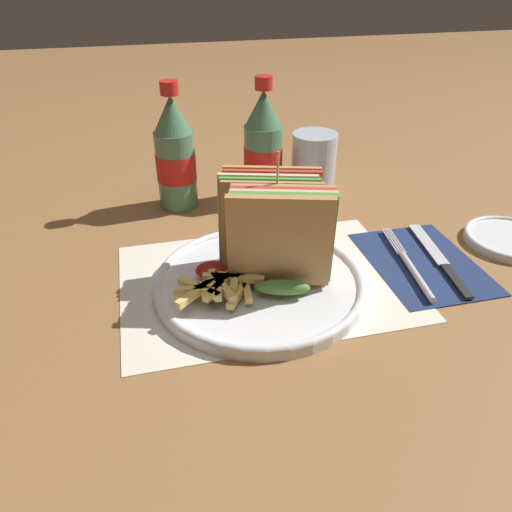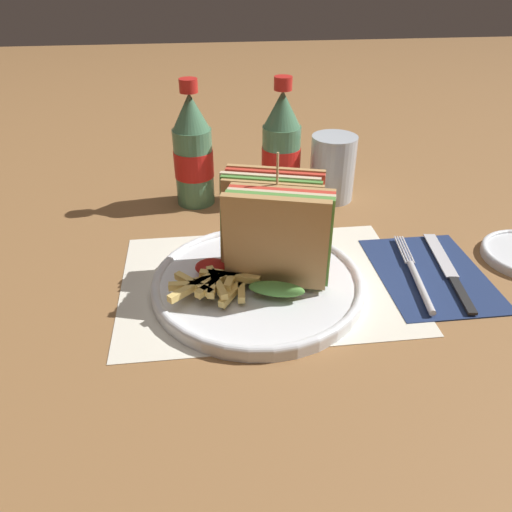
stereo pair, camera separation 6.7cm
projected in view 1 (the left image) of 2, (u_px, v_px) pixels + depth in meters
The scene contains 13 objects.
ground_plane at pixel (274, 291), 0.67m from camera, with size 4.00×4.00×0.00m, color olive.
placemat at pixel (265, 281), 0.69m from camera, with size 0.39×0.28×0.00m.
plate_main at pixel (260, 282), 0.67m from camera, with size 0.28×0.28×0.02m.
club_sandwich at pixel (276, 230), 0.65m from camera, with size 0.15×0.14×0.17m.
fries_pile at pixel (222, 284), 0.63m from camera, with size 0.12×0.09×0.02m.
ketchup_blob at pixel (212, 269), 0.67m from camera, with size 0.04×0.04×0.02m.
napkin at pixel (422, 262), 0.73m from camera, with size 0.15×0.20×0.00m.
fork at pixel (411, 268), 0.70m from camera, with size 0.04×0.19×0.01m.
knife at pixel (439, 259), 0.73m from camera, with size 0.04×0.20×0.00m.
coke_bottle_near at pixel (175, 156), 0.84m from camera, with size 0.07×0.07×0.22m.
coke_bottle_far at pixel (263, 149), 0.87m from camera, with size 0.07×0.07×0.22m.
glass_near at pixel (314, 165), 0.90m from camera, with size 0.08×0.08×0.12m.
side_saucer at pixel (510, 239), 0.78m from camera, with size 0.14×0.14×0.01m.
Camera 1 is at (-0.15, -0.52, 0.40)m, focal length 35.00 mm.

